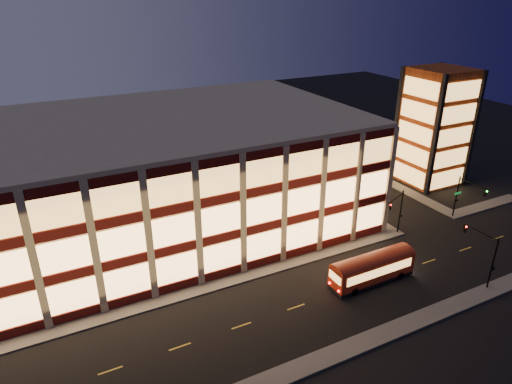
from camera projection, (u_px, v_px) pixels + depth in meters
ground at (234, 286)px, 48.34m from camera, size 200.00×200.00×0.00m
sidewalk_office_south at (204, 288)px, 47.88m from camera, size 54.00×2.00×0.15m
sidewalk_office_east at (322, 188)px, 71.66m from camera, size 2.00×30.00×0.15m
sidewalk_tower_south at (483, 206)px, 65.74m from camera, size 14.00×2.00×0.15m
sidewalk_tower_west at (377, 176)px, 76.23m from camera, size 2.00×30.00×0.15m
sidewalk_near at (299, 368)px, 37.76m from camera, size 100.00×2.00×0.15m
office_building at (157, 174)px, 57.88m from camera, size 50.45×30.45×14.50m
stair_tower at (434, 127)px, 70.95m from camera, size 8.60×8.60×18.00m
traffic_signal_far at (397, 208)px, 56.07m from camera, size 3.79×1.87×6.00m
traffic_signal_right at (467, 193)px, 60.07m from camera, size 1.20×4.37×6.00m
traffic_signal_near at (483, 248)px, 47.46m from camera, size 0.32×4.45×6.00m
trolley_bus at (372, 267)px, 48.34m from camera, size 9.72×2.58×3.29m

